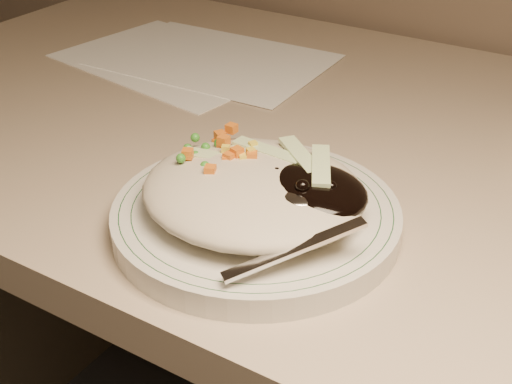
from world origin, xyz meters
The scene contains 5 objects.
desk centered at (0.00, 1.38, 0.54)m, with size 1.40×0.70×0.74m.
plate centered at (-0.05, 1.18, 0.75)m, with size 0.25×0.25×0.02m, color silver.
plate_rim centered at (-0.05, 1.18, 0.76)m, with size 0.24×0.24×0.00m.
meal centered at (-0.05, 1.18, 0.78)m, with size 0.21×0.19×0.05m.
papers centered at (-0.34, 1.48, 0.74)m, with size 0.36×0.27×0.00m.
Camera 1 is at (0.23, 0.74, 1.09)m, focal length 50.00 mm.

